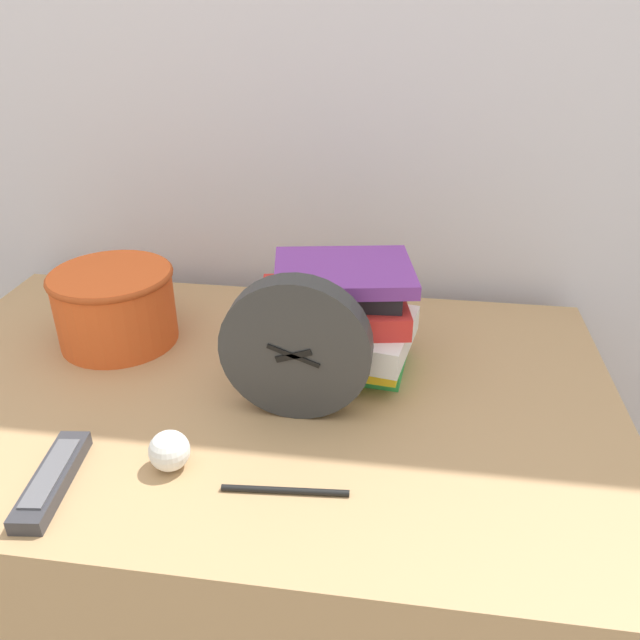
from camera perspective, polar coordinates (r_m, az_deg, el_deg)
wall_back at (r=1.21m, az=-2.53°, el=23.27°), size 6.00×0.04×2.40m
desk at (r=1.22m, az=-5.47°, el=-21.09°), size 1.11×0.70×0.76m
desk_clock at (r=0.85m, az=-2.23°, el=-2.67°), size 0.21×0.04×0.21m
book_stack at (r=0.97m, az=1.64°, el=0.27°), size 0.26×0.21×0.17m
basket at (r=1.10m, az=-18.24°, el=1.40°), size 0.20×0.20×0.13m
tv_remote at (r=0.85m, az=-23.27°, el=-13.19°), size 0.06×0.16×0.02m
crumpled_paper_ball at (r=0.82m, az=-13.61°, el=-11.54°), size 0.05×0.05×0.05m
pen at (r=0.78m, az=-3.21°, el=-15.29°), size 0.16×0.02×0.01m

